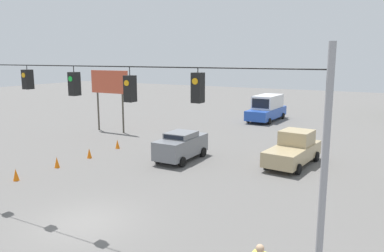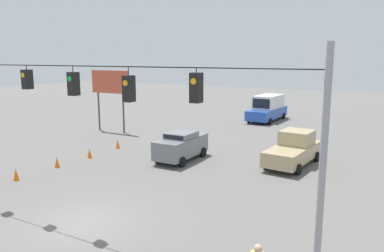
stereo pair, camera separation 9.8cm
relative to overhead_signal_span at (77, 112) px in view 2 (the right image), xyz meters
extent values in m
plane|color=#605E5B|center=(0.09, -0.15, -4.61)|extent=(140.00, 140.00, 0.00)
cylinder|color=#939399|center=(-9.16, 0.00, -1.07)|extent=(0.20, 0.20, 7.09)
cylinder|color=black|center=(0.09, 0.00, 1.75)|extent=(18.50, 0.04, 0.04)
cube|color=black|center=(-5.24, 0.00, 1.13)|extent=(0.32, 0.36, 0.94)
cylinder|color=black|center=(-5.24, 0.00, 1.67)|extent=(0.03, 0.03, 0.15)
cylinder|color=orange|center=(-5.24, 0.19, 1.34)|extent=(0.20, 0.02, 0.20)
cube|color=black|center=(-2.57, 0.00, 0.99)|extent=(0.32, 0.36, 0.92)
cylinder|color=black|center=(-2.57, 0.00, 1.60)|extent=(0.03, 0.03, 0.30)
cylinder|color=orange|center=(-2.57, 0.19, 1.20)|extent=(0.20, 0.02, 0.20)
cube|color=black|center=(0.09, 0.00, 1.07)|extent=(0.32, 0.36, 0.89)
cylinder|color=black|center=(0.09, 0.00, 1.63)|extent=(0.03, 0.03, 0.23)
cylinder|color=green|center=(0.09, 0.19, 1.27)|extent=(0.20, 0.02, 0.20)
cube|color=black|center=(2.76, 0.00, 1.17)|extent=(0.32, 0.36, 0.81)
cylinder|color=black|center=(2.76, 0.00, 1.66)|extent=(0.03, 0.03, 0.18)
cylinder|color=orange|center=(2.76, 0.19, 1.35)|extent=(0.20, 0.02, 0.20)
cube|color=slate|center=(1.52, -10.32, -3.70)|extent=(1.81, 4.33, 1.19)
cube|color=slate|center=(1.52, -10.32, -2.92)|extent=(1.66, 1.90, 0.36)
cube|color=black|center=(1.52, -9.36, -2.92)|extent=(1.44, 0.02, 0.25)
cylinder|color=black|center=(2.42, -8.92, -4.29)|extent=(0.22, 0.64, 0.64)
cylinder|color=black|center=(0.61, -8.92, -4.29)|extent=(0.22, 0.64, 0.64)
cylinder|color=black|center=(2.42, -11.73, -4.29)|extent=(0.22, 0.64, 0.64)
cylinder|color=black|center=(0.62, -11.73, -4.29)|extent=(0.22, 0.64, 0.64)
cube|color=#234CB2|center=(1.56, -28.36, -3.79)|extent=(2.60, 6.73, 1.00)
cube|color=silver|center=(1.55, -28.69, -2.59)|extent=(2.31, 4.33, 1.40)
cube|color=black|center=(1.65, -26.56, -2.59)|extent=(1.84, 0.10, 0.98)
cylinder|color=black|center=(2.81, -26.26, -4.29)|extent=(0.25, 0.65, 0.64)
cylinder|color=black|center=(0.51, -26.16, -4.29)|extent=(0.25, 0.65, 0.64)
cylinder|color=black|center=(2.62, -30.57, -4.29)|extent=(0.25, 0.65, 0.64)
cylinder|color=black|center=(0.31, -30.46, -4.29)|extent=(0.25, 0.65, 0.64)
cube|color=tan|center=(-5.23, -12.67, -3.84)|extent=(2.53, 5.48, 0.90)
cube|color=tan|center=(-5.29, -13.30, -2.94)|extent=(2.02, 2.09, 0.90)
cube|color=black|center=(-5.39, -14.26, -2.94)|extent=(1.59, 0.19, 0.63)
cylinder|color=black|center=(-6.40, -14.28, -4.29)|extent=(0.29, 0.66, 0.64)
cylinder|color=black|center=(-4.42, -14.49, -4.29)|extent=(0.29, 0.66, 0.64)
cylinder|color=black|center=(-6.04, -10.85, -4.29)|extent=(0.29, 0.66, 0.64)
cylinder|color=black|center=(-4.06, -11.06, -4.29)|extent=(0.29, 0.66, 0.64)
cone|color=orange|center=(7.28, -2.23, -4.28)|extent=(0.33, 0.33, 0.67)
cone|color=orange|center=(7.27, -5.05, -4.28)|extent=(0.33, 0.33, 0.67)
cone|color=orange|center=(7.15, -7.68, -4.28)|extent=(0.33, 0.33, 0.67)
cone|color=orange|center=(7.27, -10.72, -4.28)|extent=(0.33, 0.33, 0.67)
cylinder|color=#4C473D|center=(10.67, -15.58, -2.86)|extent=(0.16, 0.16, 3.51)
cylinder|color=#4C473D|center=(13.59, -15.58, -2.86)|extent=(0.16, 0.16, 3.51)
cube|color=#BF4C33|center=(12.13, -15.58, -0.08)|extent=(4.17, 0.12, 2.04)
sphere|color=tan|center=(-7.77, 1.06, -3.13)|extent=(0.24, 0.24, 0.24)
camera|label=1|loc=(-10.76, 10.31, 2.05)|focal=35.00mm
camera|label=2|loc=(-10.84, 10.26, 2.05)|focal=35.00mm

